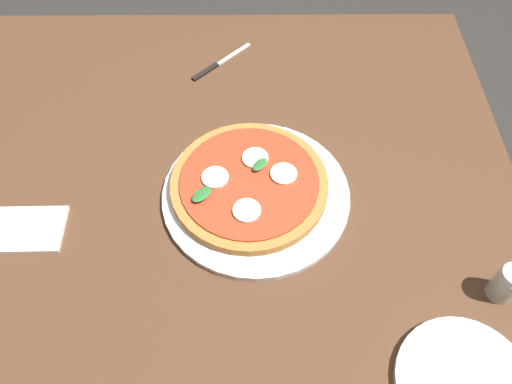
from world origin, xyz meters
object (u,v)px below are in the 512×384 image
Objects in this scene: dining_table at (209,228)px; napkin at (26,229)px; serving_tray at (256,193)px; knife at (215,66)px; pepper_shaker at (506,284)px; pizza at (249,184)px.

napkin is at bearing -167.12° from dining_table.
serving_tray is 2.62× the size of knife.
serving_tray reaches higher than dining_table.
knife is at bearing 131.21° from pepper_shaker.
pizza is 0.35m from knife.
knife is at bearing 104.40° from serving_tray.
pizza is at bearing 142.78° from serving_tray.
napkin is at bearing 171.27° from pepper_shaker.
pizza reaches higher than napkin.
dining_table is 3.44× the size of serving_tray.
pizza is at bearing -77.13° from knife.
serving_tray is 0.40m from napkin.
dining_table is at bearing 12.88° from napkin.
napkin reaches higher than dining_table.
pepper_shaker is (0.48, -0.19, 0.14)m from dining_table.
napkin is (-0.38, -0.08, -0.02)m from pizza.
dining_table is at bearing -171.62° from pizza.
pizza is at bearing 11.94° from napkin.
napkin is 1.88× the size of pepper_shaker.
napkin is (-0.30, -0.07, 0.11)m from dining_table.
napkin is 1.02× the size of knife.
knife is 1.85× the size of pepper_shaker.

